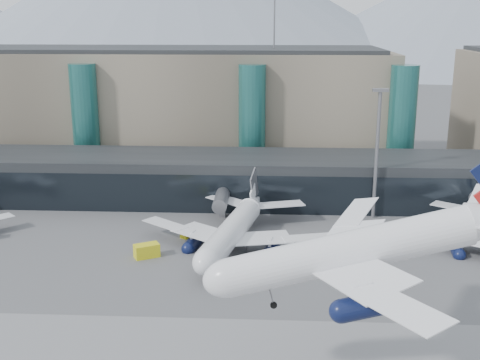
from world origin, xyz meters
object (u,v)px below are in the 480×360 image
veh_g (271,241)px  veh_h (147,251)px  lightmast_mid (377,147)px  hero_jet (381,237)px  veh_c (213,271)px  veh_b (187,234)px  jet_parked_mid (236,219)px

veh_g → veh_h: veh_h is taller
lightmast_mid → hero_jet: 59.62m
veh_g → veh_c: bearing=-58.5°
lightmast_mid → hero_jet: (-9.65, -58.74, 3.43)m
veh_c → veh_g: size_ratio=1.64×
veh_b → veh_c: size_ratio=0.66×
veh_c → jet_parked_mid: bearing=116.5°
veh_g → veh_b: bearing=-126.9°
veh_b → veh_g: size_ratio=1.08×
veh_b → veh_c: veh_c is taller
veh_g → jet_parked_mid: bearing=-117.4°
hero_jet → veh_g: bearing=102.8°
lightmast_mid → veh_c: bearing=-134.4°
jet_parked_mid → veh_b: jet_parked_mid is taller
lightmast_mid → hero_jet: size_ratio=0.73×
jet_parked_mid → veh_c: jet_parked_mid is taller
hero_jet → veh_b: hero_jet is taller
lightmast_mid → jet_parked_mid: lightmast_mid is taller
lightmast_mid → jet_parked_mid: bearing=-149.5°
veh_g → hero_jet: bearing=-12.7°
jet_parked_mid → veh_g: 7.18m
veh_c → lightmast_mid: bearing=83.4°
lightmast_mid → veh_b: bearing=-160.1°
lightmast_mid → veh_h: (-40.88, -22.46, -13.29)m
hero_jet → jet_parked_mid: (-16.69, 43.21, -13.32)m
jet_parked_mid → veh_b: 10.29m
veh_c → veh_g: bearing=95.8°
veh_h → lightmast_mid: bearing=0.9°
lightmast_mid → veh_g: 29.10m
jet_parked_mid → veh_g: size_ratio=17.37×
lightmast_mid → veh_b: lightmast_mid is taller
veh_g → lightmast_mid: bearing=100.9°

